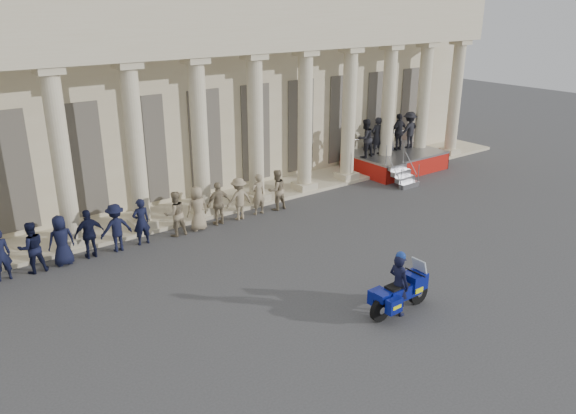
{
  "coord_description": "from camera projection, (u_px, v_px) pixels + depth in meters",
  "views": [
    {
      "loc": [
        -8.69,
        -11.06,
        8.27
      ],
      "look_at": [
        2.1,
        3.36,
        1.6
      ],
      "focal_mm": 35.0,
      "sensor_mm": 36.0,
      "label": 1
    }
  ],
  "objects": [
    {
      "name": "rider",
      "position": [
        399.0,
        283.0,
        15.44
      ],
      "size": [
        0.44,
        0.66,
        1.89
      ],
      "rotation": [
        0.0,
        0.0,
        1.58
      ],
      "color": "black",
      "rests_on": "ground"
    },
    {
      "name": "officer_rank",
      "position": [
        77.0,
        237.0,
        18.66
      ],
      "size": [
        17.04,
        0.65,
        1.72
      ],
      "color": "black",
      "rests_on": "ground"
    },
    {
      "name": "building",
      "position": [
        102.0,
        87.0,
        25.56
      ],
      "size": [
        40.0,
        12.5,
        9.0
      ],
      "color": "#C2B492",
      "rests_on": "ground"
    },
    {
      "name": "reviewing_stand",
      "position": [
        396.0,
        138.0,
        28.67
      ],
      "size": [
        4.92,
        4.33,
        2.82
      ],
      "color": "gray",
      "rests_on": "ground"
    },
    {
      "name": "motorcycle",
      "position": [
        401.0,
        292.0,
        15.63
      ],
      "size": [
        2.24,
        0.91,
        1.44
      ],
      "rotation": [
        0.0,
        0.0,
        0.01
      ],
      "color": "black",
      "rests_on": "ground"
    },
    {
      "name": "ground",
      "position": [
        300.0,
        307.0,
        16.06
      ],
      "size": [
        90.0,
        90.0,
        0.0
      ],
      "primitive_type": "plane",
      "color": "#38383A",
      "rests_on": "ground"
    }
  ]
}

